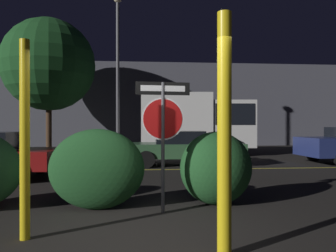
{
  "coord_description": "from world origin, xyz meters",
  "views": [
    {
      "loc": [
        0.14,
        -4.21,
        1.51
      ],
      "look_at": [
        0.78,
        3.25,
        1.47
      ],
      "focal_mm": 35.0,
      "sensor_mm": 36.0,
      "label": 1
    }
  ],
  "objects_px": {
    "hedge_bush_2": "(97,169)",
    "tree_0": "(49,65)",
    "hedge_bush_3": "(216,168)",
    "delivery_truck": "(199,121)",
    "yellow_pole_right": "(224,134)",
    "passing_car_3": "(182,148)",
    "stop_sign": "(163,119)",
    "street_lamp": "(118,58)",
    "yellow_pole_left": "(25,139)"
  },
  "relations": [
    {
      "from": "hedge_bush_3",
      "to": "passing_car_3",
      "type": "distance_m",
      "value": 6.02
    },
    {
      "from": "stop_sign",
      "to": "delivery_truck",
      "type": "distance_m",
      "value": 10.91
    },
    {
      "from": "yellow_pole_left",
      "to": "passing_car_3",
      "type": "height_order",
      "value": "yellow_pole_left"
    },
    {
      "from": "delivery_truck",
      "to": "tree_0",
      "type": "xyz_separation_m",
      "value": [
        -8.1,
        2.85,
        3.22
      ]
    },
    {
      "from": "hedge_bush_2",
      "to": "hedge_bush_3",
      "type": "height_order",
      "value": "hedge_bush_2"
    },
    {
      "from": "hedge_bush_2",
      "to": "passing_car_3",
      "type": "relative_size",
      "value": 0.37
    },
    {
      "from": "yellow_pole_right",
      "to": "delivery_truck",
      "type": "bearing_deg",
      "value": 81.08
    },
    {
      "from": "street_lamp",
      "to": "hedge_bush_2",
      "type": "bearing_deg",
      "value": -88.22
    },
    {
      "from": "yellow_pole_right",
      "to": "tree_0",
      "type": "height_order",
      "value": "tree_0"
    },
    {
      "from": "yellow_pole_right",
      "to": "passing_car_3",
      "type": "xyz_separation_m",
      "value": [
        0.6,
        8.42,
        -0.75
      ]
    },
    {
      "from": "hedge_bush_3",
      "to": "tree_0",
      "type": "xyz_separation_m",
      "value": [
        -6.6,
        12.98,
        4.2
      ]
    },
    {
      "from": "delivery_truck",
      "to": "yellow_pole_right",
      "type": "bearing_deg",
      "value": -4.1
    },
    {
      "from": "hedge_bush_3",
      "to": "passing_car_3",
      "type": "xyz_separation_m",
      "value": [
        0.13,
        6.01,
        -0.04
      ]
    },
    {
      "from": "delivery_truck",
      "to": "tree_0",
      "type": "distance_m",
      "value": 9.17
    },
    {
      "from": "hedge_bush_3",
      "to": "street_lamp",
      "type": "bearing_deg",
      "value": 104.33
    },
    {
      "from": "stop_sign",
      "to": "passing_car_3",
      "type": "bearing_deg",
      "value": 74.37
    },
    {
      "from": "stop_sign",
      "to": "yellow_pole_left",
      "type": "relative_size",
      "value": 0.85
    },
    {
      "from": "delivery_truck",
      "to": "stop_sign",
      "type": "bearing_deg",
      "value": -8.64
    },
    {
      "from": "hedge_bush_2",
      "to": "tree_0",
      "type": "height_order",
      "value": "tree_0"
    },
    {
      "from": "stop_sign",
      "to": "yellow_pole_left",
      "type": "height_order",
      "value": "yellow_pole_left"
    },
    {
      "from": "yellow_pole_right",
      "to": "street_lamp",
      "type": "height_order",
      "value": "street_lamp"
    },
    {
      "from": "hedge_bush_3",
      "to": "passing_car_3",
      "type": "bearing_deg",
      "value": 88.76
    },
    {
      "from": "hedge_bush_3",
      "to": "delivery_truck",
      "type": "height_order",
      "value": "delivery_truck"
    },
    {
      "from": "passing_car_3",
      "to": "delivery_truck",
      "type": "relative_size",
      "value": 0.81
    },
    {
      "from": "stop_sign",
      "to": "hedge_bush_3",
      "type": "relative_size",
      "value": 1.63
    },
    {
      "from": "hedge_bush_2",
      "to": "delivery_truck",
      "type": "height_order",
      "value": "delivery_truck"
    },
    {
      "from": "delivery_truck",
      "to": "tree_0",
      "type": "bearing_deg",
      "value": -104.6
    },
    {
      "from": "yellow_pole_right",
      "to": "hedge_bush_2",
      "type": "height_order",
      "value": "yellow_pole_right"
    },
    {
      "from": "yellow_pole_left",
      "to": "hedge_bush_2",
      "type": "distance_m",
      "value": 1.74
    },
    {
      "from": "delivery_truck",
      "to": "hedge_bush_3",
      "type": "bearing_deg",
      "value": -3.62
    },
    {
      "from": "hedge_bush_2",
      "to": "passing_car_3",
      "type": "distance_m",
      "value": 6.62
    },
    {
      "from": "tree_0",
      "to": "yellow_pole_right",
      "type": "bearing_deg",
      "value": -68.26
    },
    {
      "from": "hedge_bush_2",
      "to": "street_lamp",
      "type": "height_order",
      "value": "street_lamp"
    },
    {
      "from": "street_lamp",
      "to": "tree_0",
      "type": "distance_m",
      "value": 5.19
    },
    {
      "from": "yellow_pole_right",
      "to": "passing_car_3",
      "type": "bearing_deg",
      "value": 85.95
    },
    {
      "from": "yellow_pole_right",
      "to": "hedge_bush_2",
      "type": "xyz_separation_m",
      "value": [
        -1.73,
        2.22,
        -0.68
      ]
    },
    {
      "from": "hedge_bush_2",
      "to": "delivery_truck",
      "type": "relative_size",
      "value": 0.3
    },
    {
      "from": "yellow_pole_left",
      "to": "delivery_truck",
      "type": "bearing_deg",
      "value": 69.35
    },
    {
      "from": "hedge_bush_3",
      "to": "passing_car_3",
      "type": "height_order",
      "value": "hedge_bush_3"
    },
    {
      "from": "yellow_pole_right",
      "to": "hedge_bush_3",
      "type": "xyz_separation_m",
      "value": [
        0.46,
        2.4,
        -0.71
      ]
    },
    {
      "from": "passing_car_3",
      "to": "delivery_truck",
      "type": "xyz_separation_m",
      "value": [
        1.37,
        4.11,
        1.02
      ]
    },
    {
      "from": "yellow_pole_right",
      "to": "street_lamp",
      "type": "relative_size",
      "value": 0.36
    },
    {
      "from": "stop_sign",
      "to": "hedge_bush_2",
      "type": "distance_m",
      "value": 1.49
    },
    {
      "from": "tree_0",
      "to": "yellow_pole_left",
      "type": "bearing_deg",
      "value": -75.94
    },
    {
      "from": "street_lamp",
      "to": "stop_sign",
      "type": "bearing_deg",
      "value": -81.9
    },
    {
      "from": "delivery_truck",
      "to": "street_lamp",
      "type": "distance_m",
      "value": 5.02
    },
    {
      "from": "yellow_pole_left",
      "to": "passing_car_3",
      "type": "distance_m",
      "value": 8.27
    },
    {
      "from": "yellow_pole_right",
      "to": "stop_sign",
      "type": "bearing_deg",
      "value": 106.63
    },
    {
      "from": "street_lamp",
      "to": "tree_0",
      "type": "xyz_separation_m",
      "value": [
        -4.1,
        3.18,
        0.2
      ]
    },
    {
      "from": "yellow_pole_right",
      "to": "delivery_truck",
      "type": "relative_size",
      "value": 0.5
    }
  ]
}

